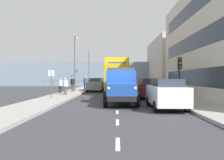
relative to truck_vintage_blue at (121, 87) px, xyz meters
The scene contains 21 objects.
ground_plane 6.39m from the truck_vintage_blue, 87.68° to the right, with size 80.00×80.00×0.00m, color #38383D.
sidewalk_left 8.00m from the truck_vintage_blue, 127.66° to the right, with size 2.74×38.25×0.15m, color #9E9993.
sidewalk_right 8.32m from the truck_vintage_blue, 49.54° to the right, with size 2.74×38.25×0.15m, color #9E9993.
road_centreline_markings 5.41m from the truck_vintage_blue, 87.24° to the right, with size 0.12×33.38×0.01m.
building_far_block 25.24m from the truck_vintage_blue, 113.70° to the right, with size 7.72×14.49×8.36m.
sea_horizon 28.43m from the truck_vintage_blue, 89.49° to the right, with size 80.00×0.80×5.00m, color gray.
seawall_railing 24.80m from the truck_vintage_blue, 89.41° to the right, with size 28.08×0.08×1.20m.
truck_vintage_blue is the anchor object (origin of this frame).
lorry_cargo_yellow 9.22m from the truck_vintage_blue, 88.32° to the right, with size 2.58×8.20×3.87m.
car_white_kerbside_near 3.19m from the truck_vintage_blue, 142.51° to the left, with size 1.80×3.95×1.72m.
car_maroon_kerbside_1 4.64m from the truck_vintage_blue, 123.03° to the right, with size 1.93×3.80×1.72m.
car_grey_oppositeside_0 12.68m from the truck_vintage_blue, 76.17° to the right, with size 1.96×3.96×1.72m.
car_navy_oppositeside_1 18.01m from the truck_vintage_blue, 80.32° to the right, with size 1.85×4.33×1.72m.
pedestrian_strolling 7.50m from the truck_vintage_blue, 46.70° to the right, with size 0.53×0.34×1.65m.
pedestrian_in_dark_coat 9.80m from the truck_vintage_blue, 50.71° to the right, with size 0.53×0.34×1.59m.
pedestrian_by_lamp 11.64m from the truck_vintage_blue, 61.91° to the right, with size 0.53×0.34×1.72m.
pedestrian_couple_b 13.64m from the truck_vintage_blue, 71.20° to the right, with size 0.53×0.34×1.79m.
traffic_light_near 5.31m from the truck_vintage_blue, 153.33° to the right, with size 0.28×0.41×3.20m.
lamp_post_promenade 13.13m from the truck_vintage_blue, 64.73° to the right, with size 0.32×1.14×6.75m.
lamp_post_far 25.11m from the truck_vintage_blue, 77.39° to the right, with size 0.32×1.14×6.53m.
street_sign 6.32m from the truck_vintage_blue, 26.85° to the right, with size 0.50×0.07×2.25m.
Camera 1 is at (0.03, 12.64, 1.80)m, focal length 32.83 mm.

